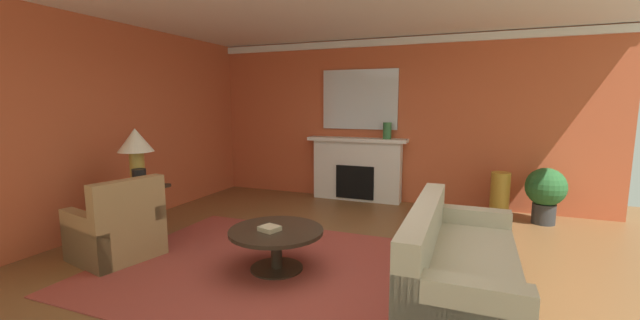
% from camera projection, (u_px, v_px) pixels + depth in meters
% --- Properties ---
extents(ground_plane, '(8.58, 8.58, 0.00)m').
position_uv_depth(ground_plane, '(326.00, 267.00, 4.27)').
color(ground_plane, brown).
extents(wall_fireplace, '(7.20, 0.12, 2.89)m').
position_uv_depth(wall_fireplace, '(390.00, 121.00, 7.01)').
color(wall_fireplace, '#C65633').
rests_on(wall_fireplace, ground_plane).
extents(wall_window, '(0.12, 6.91, 2.89)m').
position_uv_depth(wall_window, '(112.00, 126.00, 5.56)').
color(wall_window, '#C65633').
rests_on(wall_window, ground_plane).
extents(crown_moulding, '(7.20, 0.08, 0.12)m').
position_uv_depth(crown_moulding, '(391.00, 42.00, 6.74)').
color(crown_moulding, white).
extents(area_rug, '(3.73, 2.80, 0.01)m').
position_uv_depth(area_rug, '(277.00, 269.00, 4.19)').
color(area_rug, '#993D33').
rests_on(area_rug, ground_plane).
extents(fireplace, '(1.80, 0.35, 1.14)m').
position_uv_depth(fireplace, '(357.00, 171.00, 7.15)').
color(fireplace, white).
rests_on(fireplace, ground_plane).
extents(mantel_mirror, '(1.39, 0.04, 1.07)m').
position_uv_depth(mantel_mirror, '(360.00, 100.00, 7.07)').
color(mantel_mirror, silver).
extents(sofa, '(0.90, 2.10, 0.85)m').
position_uv_depth(sofa, '(457.00, 268.00, 3.52)').
color(sofa, '#BCB299').
rests_on(sofa, ground_plane).
extents(armchair_near_window, '(0.96, 0.96, 0.95)m').
position_uv_depth(armchair_near_window, '(117.00, 232.00, 4.47)').
color(armchair_near_window, '#9E7A4C').
rests_on(armchair_near_window, ground_plane).
extents(coffee_table, '(1.00, 1.00, 0.45)m').
position_uv_depth(coffee_table, '(276.00, 240.00, 4.15)').
color(coffee_table, '#2D2319').
rests_on(coffee_table, ground_plane).
extents(side_table, '(0.56, 0.56, 0.70)m').
position_uv_depth(side_table, '(140.00, 209.00, 5.13)').
color(side_table, '#2D2319').
rests_on(side_table, ground_plane).
extents(table_lamp, '(0.44, 0.44, 0.75)m').
position_uv_depth(table_lamp, '(136.00, 146.00, 5.01)').
color(table_lamp, '#B28E38').
rests_on(table_lamp, side_table).
extents(vase_mantel_right, '(0.15, 0.15, 0.29)m').
position_uv_depth(vase_mantel_right, '(387.00, 131.00, 6.79)').
color(vase_mantel_right, '#33703D').
rests_on(vase_mantel_right, fireplace).
extents(vase_tall_corner, '(0.28, 0.28, 0.72)m').
position_uv_depth(vase_tall_corner, '(500.00, 195.00, 6.03)').
color(vase_tall_corner, '#B7892D').
rests_on(vase_tall_corner, ground_plane).
extents(vase_on_side_table, '(0.17, 0.17, 0.25)m').
position_uv_depth(vase_on_side_table, '(139.00, 179.00, 4.90)').
color(vase_on_side_table, black).
rests_on(vase_on_side_table, side_table).
extents(book_red_cover, '(0.23, 0.23, 0.05)m').
position_uv_depth(book_red_cover, '(270.00, 229.00, 4.08)').
color(book_red_cover, tan).
rests_on(book_red_cover, coffee_table).
extents(potted_plant, '(0.56, 0.56, 0.83)m').
position_uv_depth(potted_plant, '(545.00, 191.00, 5.73)').
color(potted_plant, '#333333').
rests_on(potted_plant, ground_plane).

